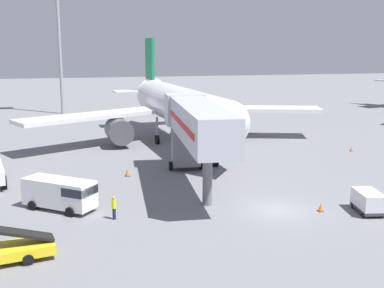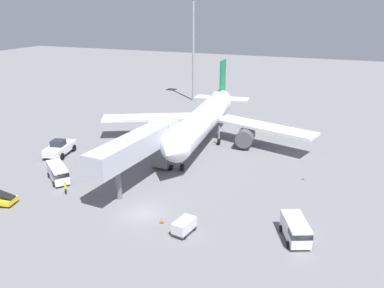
% 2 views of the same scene
% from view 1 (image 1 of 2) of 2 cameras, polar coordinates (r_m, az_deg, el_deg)
% --- Properties ---
extents(ground_plane, '(300.00, 300.00, 0.00)m').
position_cam_1_polar(ground_plane, '(35.13, 9.89, -7.64)').
color(ground_plane, slate).
extents(airplane_at_gate, '(37.15, 35.85, 12.40)m').
position_cam_1_polar(airplane_at_gate, '(57.01, -1.59, 4.37)').
color(airplane_at_gate, silver).
rests_on(airplane_at_gate, ground).
extents(jet_bridge, '(4.44, 17.10, 7.01)m').
position_cam_1_polar(jet_bridge, '(39.43, 0.42, 2.41)').
color(jet_bridge, '#B2B7C1').
rests_on(jet_bridge, ground).
extents(service_van_near_right, '(5.32, 4.75, 2.18)m').
position_cam_1_polar(service_van_near_right, '(35.58, -15.06, -5.52)').
color(service_van_near_right, white).
rests_on(service_van_near_right, ground).
extents(baggage_cart_rear_right, '(1.92, 2.90, 1.50)m').
position_cam_1_polar(baggage_cart_rear_right, '(36.05, 19.91, -6.28)').
color(baggage_cart_rear_right, '#38383D').
rests_on(baggage_cart_rear_right, ground).
extents(ground_crew_worker_foreground, '(0.43, 0.43, 1.60)m').
position_cam_1_polar(ground_crew_worker_foreground, '(33.05, -9.12, -7.30)').
color(ground_crew_worker_foreground, '#1E2333').
rests_on(ground_crew_worker_foreground, ground).
extents(safety_cone_alpha, '(0.38, 0.38, 0.59)m').
position_cam_1_polar(safety_cone_alpha, '(35.48, 14.81, -7.18)').
color(safety_cone_alpha, black).
rests_on(safety_cone_alpha, ground).
extents(safety_cone_bravo, '(0.31, 0.31, 0.48)m').
position_cam_1_polar(safety_cone_bravo, '(56.27, 18.13, -0.55)').
color(safety_cone_bravo, black).
rests_on(safety_cone_bravo, ground).
extents(safety_cone_charlie, '(0.45, 0.45, 0.69)m').
position_cam_1_polar(safety_cone_charlie, '(43.65, -7.58, -3.31)').
color(safety_cone_charlie, black).
rests_on(safety_cone_charlie, ground).
extents(apron_light_mast, '(2.40, 2.40, 26.82)m').
position_cam_1_polar(apron_light_mast, '(85.53, -15.49, 15.82)').
color(apron_light_mast, '#93969B').
rests_on(apron_light_mast, ground).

